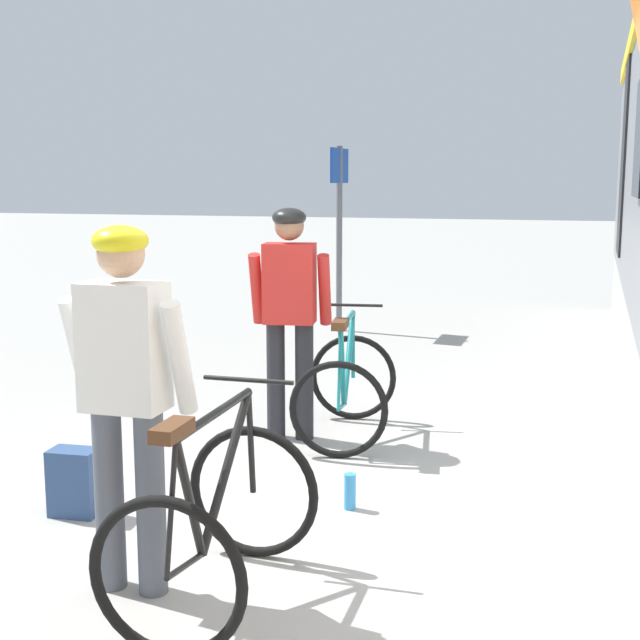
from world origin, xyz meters
The scene contains 8 objects.
ground_plane centered at (0.00, 0.00, 0.00)m, with size 80.00×80.00×0.00m, color #A09E99.
cyclist_near_in_red centered at (-0.95, 1.59, 1.05)m, with size 0.65×0.38×1.76m.
cyclist_far_in_white centered at (-0.84, -0.97, 1.05)m, with size 0.62×0.32×1.76m.
bicycle_near_teal centered at (-0.54, 1.73, 0.40)m, with size 0.88×1.17×0.99m.
bicycle_far_black centered at (-0.40, -0.97, 0.40)m, with size 0.75×1.09×0.99m.
backpack_on_platform centered at (-1.65, -0.25, 0.20)m, with size 0.28×0.18×0.40m, color navy.
water_bottle_near_the_bikes centered at (-0.12, 0.33, 0.11)m, with size 0.07×0.07×0.22m, color #338CCC.
platform_sign_post centered at (-1.95, 6.29, 1.62)m, with size 0.08×0.70×2.40m.
Camera 1 is at (1.21, -4.40, 1.96)m, focal length 47.97 mm.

